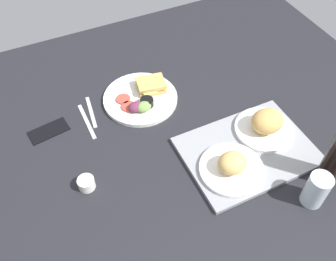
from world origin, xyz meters
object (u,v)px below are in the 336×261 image
Objects in this scene: plate_with_salad at (142,97)px; cell_phone at (49,130)px; soda_bottle at (336,157)px; drinking_glass at (316,190)px; serving_tray at (248,151)px; bread_plate_far at (232,166)px; fork at (91,112)px; bread_plate_near at (266,124)px; espresso_cup at (86,183)px; knife at (87,121)px.

cell_phone is (37.91, 0.18, -1.26)cm from plate_with_salad.
drinking_glass is at bearing 26.56° from soda_bottle.
serving_tray is 3.58× the size of drinking_glass.
plate_with_salad is at bearing -59.49° from serving_tray.
bread_plate_far reaches higher than cell_phone.
cell_phone is at bearing -41.23° from bread_plate_far.
bread_plate_near is at bearing 61.71° from fork.
plate_with_salad is 2.36× the size of drinking_glass.
fork is at bearing -179.71° from cell_phone.
plate_with_salad is 2.06× the size of cell_phone.
espresso_cup is at bearing -29.22° from drinking_glass.
fork is (34.14, -47.63, -3.94)cm from bread_plate_far.
espresso_cup is at bearing -17.65° from knife.
drinking_glass reaches higher than bread_plate_far.
fork and knife have the same top height.
plate_with_salad is at bearing -64.19° from drinking_glass.
knife is at bearing -30.45° from bread_plate_near.
cell_phone reaches higher than knife.
bread_plate_near is 26.78cm from soda_bottle.
knife is at bearing -106.83° from espresso_cup.
drinking_glass is 72.97cm from espresso_cup.
espresso_cup is 29.94cm from cell_phone.
espresso_cup is (63.57, -35.56, -4.28)cm from drinking_glass.
soda_bottle reaches higher than bread_plate_far.
plate_with_salad reaches higher than cell_phone.
plate_with_salad is 43.60cm from espresso_cup.
knife is at bearing 3.85° from plate_with_salad.
bread_plate_near is 1.26× the size of fork.
bread_plate_near is at bearing -94.36° from drinking_glass.
serving_tray is 11.86cm from bread_plate_far.
serving_tray is 61.03cm from knife.
espresso_cup is (55.75, -10.63, 1.20)cm from serving_tray.
drinking_glass is 0.66× the size of knife.
espresso_cup reaches higher than fork.
plate_with_salad is 23.75cm from knife.
drinking_glass is 84.29cm from knife.
bread_plate_far is 1.15× the size of knife.
bread_plate_far is at bearing 106.61° from plate_with_salad.
cell_phone is at bearing -32.99° from serving_tray.
bread_plate_far reaches higher than knife.
fork is at bearing -45.31° from soda_bottle.
fork is at bearing -6.65° from plate_with_salad.
cell_phone is at bearing -78.78° from espresso_cup.
bread_plate_far is 32.45cm from soda_bottle.
plate_with_salad is at bearing -55.56° from soda_bottle.
bread_plate_near is at bearing 174.94° from espresso_cup.
serving_tray is at bearing 138.78° from cell_phone.
plate_with_salad is 73.66cm from soda_bottle.
bread_plate_far reaches higher than plate_with_salad.
plate_with_salad is 37.94cm from cell_phone.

